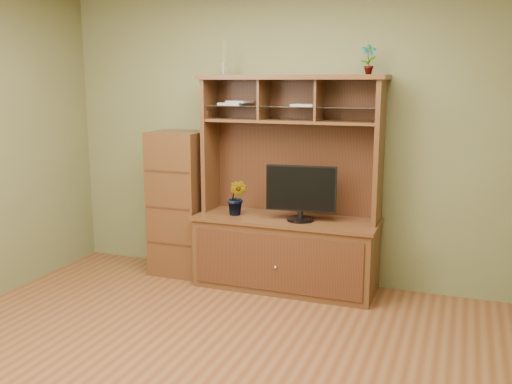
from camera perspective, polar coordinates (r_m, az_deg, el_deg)
The scene contains 8 objects.
room at distance 3.41m, azimuth -6.19°, elevation 2.58°, with size 4.54×4.04×2.74m.
media_hutch at distance 5.14m, azimuth 3.11°, elevation -3.92°, with size 1.66×0.61×1.90m.
monitor at distance 4.94m, azimuth 4.49°, elevation 0.01°, with size 0.61×0.24×0.48m.
orchid_plant at distance 5.15m, azimuth -1.94°, elevation -0.56°, with size 0.18×0.14×0.33m, color #275D20.
top_plant at distance 4.89m, azimuth 11.17°, elevation 12.91°, with size 0.13×0.09×0.25m, color #296222.
reed_diffuser at distance 5.26m, azimuth -3.21°, elevation 12.93°, with size 0.06×0.06×0.31m.
magazines at distance 5.14m, azimuth 0.14°, elevation 8.83°, with size 0.92×0.20×0.04m.
side_cabinet at distance 5.55m, azimuth -7.69°, elevation -1.11°, with size 0.49×0.45×1.38m.
Camera 1 is at (1.52, -3.02, 1.85)m, focal length 40.00 mm.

